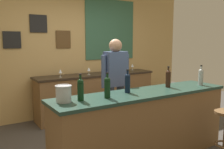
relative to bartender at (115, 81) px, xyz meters
The scene contains 16 objects.
ground_plane 1.04m from the bartender, 100.76° to the right, with size 10.00×10.00×0.00m, color #423D38.
back_wall 1.66m from the bartender, 92.45° to the left, with size 6.00×0.09×2.80m.
bar_counter 0.97m from the bartender, 95.66° to the right, with size 2.57×0.60×0.92m.
side_counter 1.34m from the bartender, 75.36° to the left, with size 2.63×0.56×0.90m.
bartender is the anchor object (origin of this frame).
wine_bottle_a 1.30m from the bartender, 140.62° to the right, with size 0.07×0.07×0.31m.
wine_bottle_b 1.11m from the bartender, 128.04° to the right, with size 0.07×0.07×0.31m.
wine_bottle_c 0.83m from the bartender, 112.06° to the right, with size 0.07×0.07×0.31m.
wine_bottle_d 0.88m from the bartender, 62.00° to the right, with size 0.07×0.07×0.31m.
wine_bottle_e 1.33m from the bartender, 43.52° to the right, with size 0.07×0.07×0.31m.
ice_bucket 1.42m from the bartender, 146.69° to the right, with size 0.19×0.19×0.19m.
wine_glass_a 1.25m from the bartender, 114.41° to the left, with size 0.07×0.07×0.16m.
wine_glass_b 1.16m from the bartender, 85.09° to the left, with size 0.07×0.07×0.16m.
wine_glass_c 1.53m from the bartender, 49.88° to the left, with size 0.07×0.07×0.16m.
wine_glass_d 1.61m from the bartender, 47.56° to the left, with size 0.07×0.07×0.16m.
wine_glass_e 1.87m from the bartender, 44.42° to the left, with size 0.07×0.07×0.16m.
Camera 1 is at (-2.03, -2.81, 1.58)m, focal length 38.56 mm.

